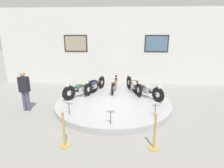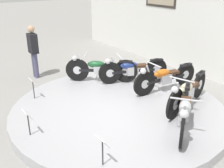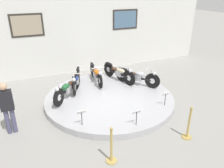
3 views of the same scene
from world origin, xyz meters
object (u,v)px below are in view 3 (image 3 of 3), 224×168
Objects in this scene: info_placard_front_centre at (137,114)px; stanchion_post_left_of_entry at (111,150)px; motorcycle_blue at (76,79)px; stanchion_post_right_of_entry at (188,128)px; motorcycle_green at (67,88)px; motorcycle_orange at (96,74)px; info_placard_front_left at (82,114)px; motorcycle_cream at (119,72)px; info_placard_front_right at (166,96)px; visitor_standing at (7,106)px; motorcycle_silver at (138,76)px.

stanchion_post_left_of_entry is at bearing -143.42° from info_placard_front_centre.
motorcycle_blue is 4.67m from stanchion_post_right_of_entry.
motorcycle_green is 0.79× the size of motorcycle_orange.
info_placard_front_left and info_placard_front_centre have the same top height.
motorcycle_orange is 3.85× the size of info_placard_front_left.
info_placard_front_centre is (1.49, -0.64, 0.00)m from info_placard_front_left.
stanchion_post_left_of_entry is at bearing -117.41° from motorcycle_cream.
info_placard_front_right is (2.99, 0.00, 0.00)m from info_placard_front_left.
motorcycle_blue is at bearing -179.98° from motorcycle_cream.
motorcycle_green reaches higher than info_placard_front_left.
info_placard_front_left is 2.12m from visitor_standing.
motorcycle_cream is 2.67m from info_placard_front_right.
motorcycle_silver is 1.58× the size of stanchion_post_right_of_entry.
motorcycle_green reaches higher than info_placard_front_centre.
info_placard_front_right is (0.54, -2.62, -0.03)m from motorcycle_cream.
stanchion_post_left_of_entry reaches higher than motorcycle_silver.
motorcycle_orange is 1.80m from motorcycle_silver.
stanchion_post_left_of_entry is 1.00× the size of stanchion_post_right_of_entry.
motorcycle_blue is 3.12m from visitor_standing.
motorcycle_blue reaches higher than info_placard_front_centre.
stanchion_post_right_of_entry is at bearing -36.58° from info_placard_front_centre.
motorcycle_orange is 1.22× the size of motorcycle_silver.
info_placard_front_centre is 1.63m from info_placard_front_right.
motorcycle_cream is 4.79m from visitor_standing.
motorcycle_green is 0.81× the size of motorcycle_cream.
motorcycle_green is at bearing -146.02° from motorcycle_orange.
info_placard_front_centre is at bearing -156.87° from info_placard_front_right.
stanchion_post_right_of_entry reaches higher than motorcycle_orange.
motorcycle_green is 0.84× the size of motorcycle_blue.
info_placard_front_right is at bearing -8.73° from visitor_standing.
info_placard_front_left is (-0.01, -1.90, -0.02)m from motorcycle_green.
motorcycle_silver is (2.45, -0.72, 0.00)m from motorcycle_blue.
motorcycle_cream is at bearing 101.66° from info_placard_front_right.
motorcycle_green is 3.05× the size of info_placard_front_left.
stanchion_post_left_of_entry is (-2.69, -1.52, -0.24)m from info_placard_front_right.
info_placard_front_right is at bearing 78.83° from stanchion_post_right_of_entry.
motorcycle_cream is at bearing 93.31° from stanchion_post_right_of_entry.
info_placard_front_right is at bearing -89.79° from motorcycle_silver.
motorcycle_green is 2.55m from motorcycle_cream.
info_placard_front_right is (1.50, -2.90, -0.01)m from motorcycle_orange.
stanchion_post_left_of_entry reaches higher than motorcycle_green.
motorcycle_silver is 1.00× the size of visitor_standing.
motorcycle_orange is at bearing 146.08° from motorcycle_silver.
visitor_standing is 3.26m from stanchion_post_left_of_entry.
info_placard_front_centre is at bearing -23.13° from info_placard_front_left.
stanchion_post_left_of_entry reaches higher than motorcycle_cream.
stanchion_post_left_of_entry is (-1.19, -4.42, -0.25)m from motorcycle_orange.
stanchion_post_right_of_entry is (1.20, -4.42, -0.25)m from motorcycle_orange.
motorcycle_cream reaches higher than info_placard_front_centre.
motorcycle_green is 3.05× the size of info_placard_front_centre.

